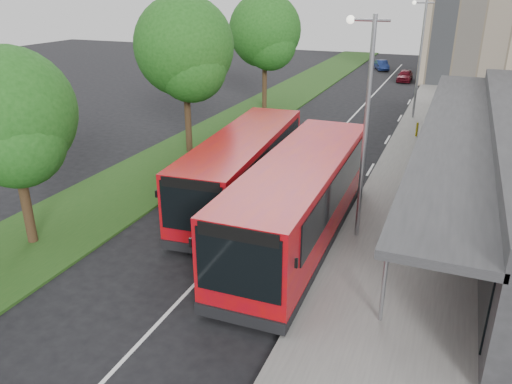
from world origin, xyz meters
TOP-DOWN VIEW (x-y plane):
  - ground at (0.00, 0.00)m, footprint 120.00×120.00m
  - pavement at (6.00, 20.00)m, footprint 5.00×80.00m
  - grass_verge at (-7.00, 20.00)m, footprint 5.00×80.00m
  - lane_centre_line at (0.00, 15.00)m, footprint 0.12×70.00m
  - kerb_dashes at (3.30, 19.00)m, footprint 0.12×56.00m
  - tree_near at (-7.01, -2.95)m, footprint 4.53×4.53m
  - tree_mid at (-7.01, 9.05)m, footprint 5.40×5.40m
  - tree_far at (-7.01, 21.05)m, footprint 5.38×5.38m
  - lamp_post_near at (4.12, 2.00)m, footprint 1.44×0.28m
  - lamp_post_far at (4.12, 22.00)m, footprint 1.44×0.28m
  - bus_main at (2.21, 0.91)m, footprint 3.15×11.61m
  - bus_second at (-1.23, 3.58)m, footprint 3.56×10.95m
  - litter_bin at (5.59, 8.77)m, footprint 0.56×0.56m
  - bollard at (4.93, 16.97)m, footprint 0.16×0.16m
  - car_near at (1.72, 37.93)m, footprint 1.41×3.45m
  - car_far at (-1.66, 44.65)m, footprint 2.24×3.51m

SIDE VIEW (x-z plane):
  - ground at x=0.00m, z-range 0.00..0.00m
  - kerb_dashes at x=3.30m, z-range 0.00..0.01m
  - lane_centre_line at x=0.00m, z-range 0.00..0.01m
  - grass_verge at x=-7.00m, z-range 0.00..0.10m
  - pavement at x=6.00m, z-range 0.00..0.15m
  - car_far at x=-1.66m, z-range 0.00..1.09m
  - car_near at x=1.72m, z-range 0.00..1.17m
  - bollard at x=4.93m, z-range 0.15..1.03m
  - litter_bin at x=5.59m, z-range 0.15..1.06m
  - bus_second at x=-1.23m, z-range 0.04..3.09m
  - bus_main at x=2.21m, z-range 0.04..3.31m
  - tree_near at x=-7.01m, z-range 1.06..8.32m
  - lamp_post_near at x=4.12m, z-range 0.72..8.72m
  - lamp_post_far at x=4.12m, z-range 0.72..8.72m
  - tree_far at x=-7.01m, z-range 1.26..9.91m
  - tree_mid at x=-7.01m, z-range 1.26..9.94m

